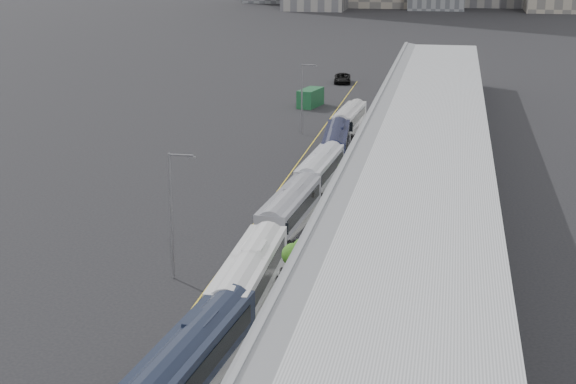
% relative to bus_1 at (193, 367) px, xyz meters
% --- Properties ---
extents(sidewalk, '(10.00, 170.00, 0.12)m').
position_rel_bus_1_xyz_m(sidewalk, '(6.94, 34.27, -1.63)').
color(sidewalk, gray).
rests_on(sidewalk, ground).
extents(lane_line, '(0.12, 160.00, 0.02)m').
position_rel_bus_1_xyz_m(lane_line, '(-3.56, 34.27, -1.68)').
color(lane_line, gold).
rests_on(lane_line, ground).
extents(depot, '(12.45, 160.40, 7.20)m').
position_rel_bus_1_xyz_m(depot, '(10.93, 34.27, 1.83)').
color(depot, gray).
rests_on(depot, ground).
extents(bus_1, '(4.03, 13.88, 4.00)m').
position_rel_bus_1_xyz_m(bus_1, '(0.00, 0.00, 0.00)').
color(bus_1, black).
rests_on(bus_1, ground).
extents(bus_2, '(3.07, 13.87, 4.04)m').
position_rel_bus_1_xyz_m(bus_2, '(0.30, 12.39, 0.02)').
color(bus_2, silver).
rests_on(bus_2, ground).
extents(bus_3, '(3.52, 13.13, 3.80)m').
position_rel_bus_1_xyz_m(bus_3, '(0.08, 28.72, -0.09)').
color(bus_3, gray).
rests_on(bus_3, ground).
extents(bus_4, '(3.34, 12.89, 3.73)m').
position_rel_bus_1_xyz_m(bus_4, '(0.62, 42.80, -0.11)').
color(bus_4, '#B7B9C2').
rests_on(bus_4, ground).
extents(bus_5, '(3.70, 13.25, 3.82)m').
position_rel_bus_1_xyz_m(bus_5, '(0.56, 55.21, -0.07)').
color(bus_5, black).
rests_on(bus_5, ground).
extents(bus_6, '(3.18, 12.36, 3.58)m').
position_rel_bus_1_xyz_m(bus_6, '(0.30, 69.96, -0.18)').
color(bus_6, silver).
rests_on(bus_6, ground).
extents(tree_1, '(2.13, 2.13, 4.74)m').
position_rel_bus_1_xyz_m(tree_1, '(3.68, 13.67, 1.97)').
color(tree_1, black).
rests_on(tree_1, ground).
extents(tree_2, '(1.60, 1.60, 4.04)m').
position_rel_bus_1_xyz_m(tree_2, '(3.94, 39.24, 1.51)').
color(tree_2, black).
rests_on(tree_2, ground).
extents(tree_3, '(1.35, 1.35, 4.00)m').
position_rel_bus_1_xyz_m(tree_3, '(4.07, 56.45, 1.57)').
color(tree_3, black).
rests_on(tree_3, ground).
extents(street_lamp_near, '(2.04, 0.22, 9.64)m').
position_rel_bus_1_xyz_m(street_lamp_near, '(-6.36, 16.68, 3.83)').
color(street_lamp_near, '#59595E').
rests_on(street_lamp_near, ground).
extents(street_lamp_far, '(2.04, 0.22, 9.14)m').
position_rel_bus_1_xyz_m(street_lamp_far, '(-5.61, 68.77, 3.57)').
color(street_lamp_far, '#59595E').
rests_on(street_lamp_far, ground).
extents(shipping_container, '(3.49, 5.95, 2.69)m').
position_rel_bus_1_xyz_m(shipping_container, '(-7.84, 88.40, -0.34)').
color(shipping_container, '#144224').
rests_on(shipping_container, ground).
extents(suv, '(3.55, 6.45, 1.71)m').
position_rel_bus_1_xyz_m(suv, '(-5.96, 112.02, -0.83)').
color(suv, black).
rests_on(suv, ground).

